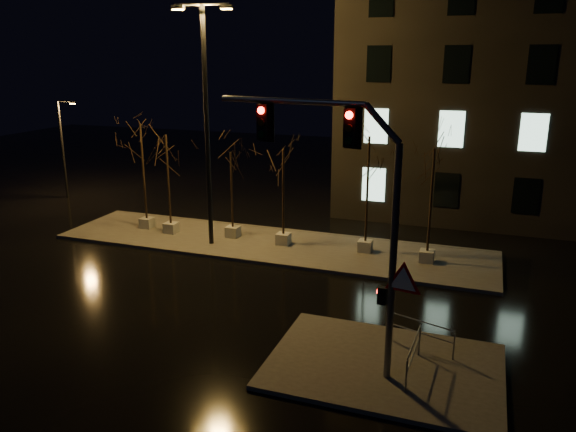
% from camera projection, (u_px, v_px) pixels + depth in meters
% --- Properties ---
extents(ground, '(90.00, 90.00, 0.00)m').
position_uv_depth(ground, '(216.00, 291.00, 22.79)').
color(ground, black).
rests_on(ground, ground).
extents(median, '(22.00, 5.00, 0.15)m').
position_uv_depth(median, '(270.00, 245.00, 28.20)').
color(median, '#47443F').
rests_on(median, ground).
extents(sidewalk_corner, '(7.00, 5.00, 0.15)m').
position_uv_depth(sidewalk_corner, '(384.00, 366.00, 17.18)').
color(sidewalk_corner, '#47443F').
rests_on(sidewalk_corner, ground).
extents(building, '(25.00, 12.00, 15.00)m').
position_uv_depth(building, '(569.00, 87.00, 32.50)').
color(building, black).
rests_on(building, ground).
extents(tree_0, '(1.80, 1.80, 5.84)m').
position_uv_depth(tree_0, '(142.00, 147.00, 29.53)').
color(tree_0, '#A6A69B').
rests_on(tree_0, median).
extents(tree_1, '(1.80, 1.80, 5.35)m').
position_uv_depth(tree_1, '(167.00, 157.00, 28.76)').
color(tree_1, '#A6A69B').
rests_on(tree_1, median).
extents(tree_2, '(1.80, 1.80, 4.56)m').
position_uv_depth(tree_2, '(231.00, 171.00, 28.26)').
color(tree_2, '#A6A69B').
rests_on(tree_2, median).
extents(tree_3, '(1.80, 1.80, 4.90)m').
position_uv_depth(tree_3, '(283.00, 171.00, 27.06)').
color(tree_3, '#A6A69B').
rests_on(tree_3, median).
extents(tree_4, '(1.80, 1.80, 5.69)m').
position_uv_depth(tree_4, '(368.00, 163.00, 25.82)').
color(tree_4, '#A6A69B').
rests_on(tree_4, median).
extents(tree_5, '(1.80, 1.80, 5.37)m').
position_uv_depth(tree_5, '(433.00, 174.00, 24.53)').
color(tree_5, '#A6A69B').
rests_on(tree_5, median).
extents(traffic_signal_mast, '(6.41, 1.18, 7.92)m').
position_uv_depth(traffic_signal_mast, '(352.00, 200.00, 15.66)').
color(traffic_signal_mast, slate).
rests_on(traffic_signal_mast, sidewalk_corner).
extents(streetlight_main, '(2.83, 0.84, 11.35)m').
position_uv_depth(streetlight_main, '(206.00, 111.00, 26.39)').
color(streetlight_main, black).
rests_on(streetlight_main, median).
extents(streetlight_far, '(1.23, 0.55, 6.43)m').
position_uv_depth(streetlight_far, '(64.00, 145.00, 36.98)').
color(streetlight_far, black).
rests_on(streetlight_far, ground).
extents(guard_rail_a, '(2.17, 0.74, 0.98)m').
position_uv_depth(guard_rail_a, '(421.00, 331.00, 17.88)').
color(guard_rail_a, slate).
rests_on(guard_rail_a, sidewalk_corner).
extents(guard_rail_b, '(0.15, 2.23, 1.05)m').
position_uv_depth(guard_rail_b, '(414.00, 352.00, 16.52)').
color(guard_rail_b, slate).
rests_on(guard_rail_b, sidewalk_corner).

